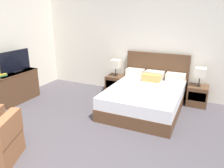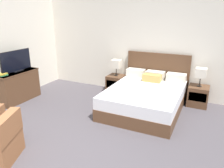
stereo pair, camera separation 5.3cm
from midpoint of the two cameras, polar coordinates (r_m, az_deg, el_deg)
The scene contains 10 objects.
wall_back at distance 6.13m, azimuth 7.79°, elevation 10.80°, with size 7.07×0.06×2.88m, color silver.
bed at distance 5.27m, azimuth 9.14°, elevation -3.29°, with size 1.68×2.13×1.19m.
nightstand_left at distance 6.30m, azimuth 1.35°, elevation 0.04°, with size 0.47×0.47×0.50m.
nightstand_right at distance 5.82m, azimuth 21.79°, elevation -2.90°, with size 0.47×0.47×0.50m.
table_lamp_left at distance 6.14m, azimuth 1.39°, elevation 5.24°, with size 0.25×0.25×0.46m.
table_lamp_right at distance 5.65m, azimuth 22.49°, elevation 2.66°, with size 0.25×0.25×0.46m.
dresser at distance 6.18m, azimuth -23.27°, elevation -0.41°, with size 0.50×1.13×0.77m.
tv at distance 6.06m, azimuth -23.55°, elevation 5.46°, with size 0.18×0.91×0.54m.
book_red_cover at distance 5.84m, azimuth -26.59°, elevation 2.11°, with size 0.23×0.19×0.03m, color #2D7042.
book_blue_cover at distance 5.83m, azimuth -26.59°, elevation 2.35°, with size 0.19×0.20×0.03m, color gold.
Camera 2 is at (1.87, -1.91, 2.22)m, focal length 35.00 mm.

